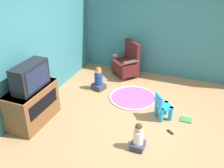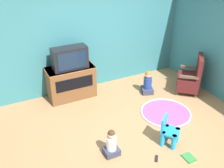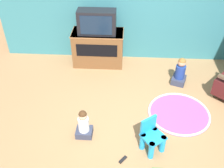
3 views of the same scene
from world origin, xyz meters
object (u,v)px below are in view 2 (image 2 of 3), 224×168
object	(u,v)px
black_armchair	(190,78)
child_watching_center	(111,144)
tv_cabinet	(71,82)
book	(189,158)
television	(70,58)
remote_control	(157,159)
yellow_kid_chair	(169,133)
child_watching_left	(148,83)

from	to	relation	value
black_armchair	child_watching_center	xyz separation A→B (m)	(-2.67, -1.10, -0.14)
tv_cabinet	book	bearing A→B (deg)	-68.35
tv_cabinet	book	distance (m)	3.08
television	black_armchair	distance (m)	2.91
tv_cabinet	book	world-z (taller)	tv_cabinet
black_armchair	book	size ratio (longest dim) A/B	4.27
child_watching_center	remote_control	world-z (taller)	child_watching_center
child_watching_center	book	size ratio (longest dim) A/B	2.34
black_armchair	remote_control	bearing A→B (deg)	-11.44
tv_cabinet	black_armchair	world-z (taller)	black_armchair
television	tv_cabinet	bearing A→B (deg)	90.00
yellow_kid_chair	remote_control	size ratio (longest dim) A/B	3.84
child_watching_left	yellow_kid_chair	bearing A→B (deg)	178.34
black_armchair	child_watching_left	world-z (taller)	black_armchair
remote_control	tv_cabinet	bearing A→B (deg)	51.72
tv_cabinet	black_armchair	bearing A→B (deg)	-21.65
child_watching_center	black_armchair	bearing A→B (deg)	22.80
yellow_kid_chair	child_watching_center	distance (m)	1.08
child_watching_left	remote_control	world-z (taller)	child_watching_left
black_armchair	remote_control	world-z (taller)	black_armchair
television	child_watching_left	world-z (taller)	television
book	remote_control	world-z (taller)	book
tv_cabinet	remote_control	bearing A→B (deg)	-76.65
remote_control	black_armchair	bearing A→B (deg)	-14.28
black_armchair	child_watching_left	xyz separation A→B (m)	(-0.96, 0.40, -0.11)
book	television	bearing A→B (deg)	21.57
black_armchair	television	bearing A→B (deg)	-69.33
child_watching_left	remote_control	bearing A→B (deg)	170.52
television	book	xyz separation A→B (m)	(1.13, -2.78, -1.00)
black_armchair	book	xyz separation A→B (m)	(-1.53, -1.78, -0.35)
tv_cabinet	yellow_kid_chair	world-z (taller)	tv_cabinet
television	child_watching_center	distance (m)	2.24
tv_cabinet	child_watching_center	xyz separation A→B (m)	(-0.02, -2.15, -0.17)
television	child_watching_left	xyz separation A→B (m)	(1.70, -0.59, -0.76)
yellow_kid_chair	book	xyz separation A→B (m)	(0.09, -0.48, -0.22)
child_watching_left	book	xyz separation A→B (m)	(-0.57, -2.19, -0.24)
yellow_kid_chair	child_watching_left	bearing A→B (deg)	32.08
yellow_kid_chair	child_watching_left	size ratio (longest dim) A/B	0.95
black_armchair	book	bearing A→B (deg)	0.61
black_armchair	yellow_kid_chair	distance (m)	2.08
black_armchair	remote_control	distance (m)	2.59
child_watching_center	child_watching_left	bearing A→B (deg)	41.62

